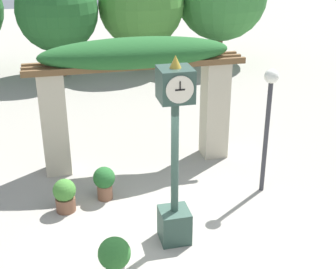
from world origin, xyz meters
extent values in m
plane|color=gray|center=(0.00, 0.00, 0.00)|extent=(60.00, 60.00, 0.00)
cube|color=#2D473D|center=(0.07, -0.09, 0.32)|extent=(0.54, 0.54, 0.63)
cylinder|color=#2D473D|center=(0.07, -0.09, 1.68)|extent=(0.14, 0.14, 2.09)
cylinder|color=gold|center=(0.07, -0.09, 2.74)|extent=(0.22, 0.22, 0.04)
cube|color=#2D473D|center=(0.07, -0.09, 3.04)|extent=(0.55, 0.55, 0.55)
cylinder|color=beige|center=(0.07, -0.38, 3.04)|extent=(0.45, 0.02, 0.45)
cylinder|color=beige|center=(0.07, 0.19, 3.04)|extent=(0.45, 0.02, 0.45)
cube|color=black|center=(0.07, -0.39, 3.04)|extent=(0.16, 0.01, 0.02)
cube|color=black|center=(0.07, -0.39, 3.10)|extent=(0.02, 0.01, 0.14)
cone|color=gold|center=(0.07, -0.09, 3.42)|extent=(0.19, 0.19, 0.21)
cube|color=#BCB299|center=(-1.95, 3.21, 1.23)|extent=(0.59, 0.59, 2.46)
cube|color=#BCB299|center=(1.95, 3.21, 1.23)|extent=(0.59, 0.59, 2.46)
cube|color=brown|center=(0.00, 2.91, 2.53)|extent=(5.09, 0.10, 0.14)
cube|color=brown|center=(0.00, 3.21, 2.53)|extent=(5.09, 0.10, 0.14)
cube|color=brown|center=(0.00, 3.50, 2.53)|extent=(5.09, 0.10, 0.14)
ellipsoid|color=#235B28|center=(0.00, 3.21, 2.77)|extent=(4.40, 1.19, 0.70)
cylinder|color=brown|center=(-1.02, 1.68, 0.17)|extent=(0.33, 0.33, 0.33)
sphere|color=#235B28|center=(-1.02, 1.68, 0.51)|extent=(0.47, 0.47, 0.47)
cylinder|color=brown|center=(-1.86, 1.39, 0.15)|extent=(0.40, 0.40, 0.30)
sphere|color=#427F33|center=(-1.86, 1.39, 0.48)|extent=(0.47, 0.47, 0.47)
cylinder|color=gray|center=(-1.14, -0.80, 0.11)|extent=(0.32, 0.32, 0.22)
sphere|color=#2D6B2D|center=(-1.14, -0.80, 0.43)|extent=(0.55, 0.55, 0.55)
cylinder|color=#333338|center=(2.42, 1.22, 1.24)|extent=(0.10, 0.10, 2.48)
sphere|color=white|center=(2.42, 1.22, 2.63)|extent=(0.29, 0.29, 0.29)
cylinder|color=brown|center=(-1.57, 11.44, 0.72)|extent=(0.28, 0.28, 1.44)
sphere|color=#235B28|center=(-1.57, 11.44, 2.54)|extent=(3.12, 3.12, 3.12)
cylinder|color=brown|center=(1.75, 11.85, 0.70)|extent=(0.28, 0.28, 1.39)
sphere|color=#427F33|center=(1.75, 11.85, 2.60)|extent=(3.45, 3.45, 3.45)
cylinder|color=brown|center=(5.25, 12.13, 0.75)|extent=(0.28, 0.28, 1.51)
camera|label=1|loc=(-1.77, -7.12, 5.33)|focal=50.00mm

